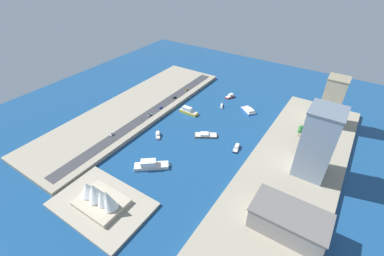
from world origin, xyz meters
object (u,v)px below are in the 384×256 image
Objects in this scene: ferry_white_commuter at (151,165)px; yacht_sleek_gray at (158,135)px; barge_flat_brown at (206,135)px; suv_black at (175,97)px; tower_tall_glass at (318,143)px; opera_landmark at (99,197)px; tugboat_red at (230,96)px; carpark_squat_concrete at (289,221)px; taxi_yellow_cab at (186,89)px; catamaran_blue at (249,110)px; traffic_light_waterfront at (142,120)px; sailboat_small_white at (222,106)px; hatchback_blue at (160,107)px; office_block_beige at (332,101)px; sedan_silver at (150,115)px; patrol_launch_navy at (236,148)px; ferry_yellow_fast at (188,111)px; van_white at (112,134)px.

ferry_white_commuter is 41.97m from yacht_sleek_gray.
ferry_white_commuter is at bearing 121.58° from yacht_sleek_gray.
suv_black reaches higher than barge_flat_brown.
opera_landmark is at bearing 44.21° from tower_tall_glass.
ferry_white_commuter is 2.15× the size of tugboat_red.
taxi_yellow_cab is (158.00, -122.14, -7.17)m from carpark_squat_concrete.
catamaran_blue is 1.61× the size of tugboat_red.
traffic_light_waterfront is at bearing 18.94° from barge_flat_brown.
hatchback_blue is at bearing 41.33° from sailboat_small_white.
carpark_squat_concrete is at bearing -156.53° from opera_landmark.
barge_flat_brown is 123.14m from office_block_beige.
opera_landmark is (-44.98, 147.08, 4.24)m from suv_black.
catamaran_blue is at bearing -139.16° from sedan_silver.
yacht_sleek_gray is 0.22× the size of office_block_beige.
sailboat_small_white reaches higher than yacht_sleek_gray.
suv_black is 44.05m from sedan_silver.
sailboat_small_white is 117.26m from ferry_white_commuter.
patrol_launch_navy is 97.06m from hatchback_blue.
taxi_yellow_cab is 0.67× the size of traffic_light_waterfront.
taxi_yellow_cab is (80.54, 0.70, 3.04)m from catamaran_blue.
carpark_squat_concrete is at bearing 122.23° from catamaran_blue.
office_block_beige is 156.44m from taxi_yellow_cab.
hatchback_blue is 128.43m from opera_landmark.
tugboat_red is at bearing -160.18° from taxi_yellow_cab.
ferry_white_commuter is 60.24m from traffic_light_waterfront.
tower_tall_glass is at bearing -177.88° from sedan_silver.
ferry_yellow_fast reaches higher than sedan_silver.
office_block_beige reaches higher than barge_flat_brown.
tower_tall_glass is (1.04, -59.81, 19.75)m from carpark_squat_concrete.
yacht_sleek_gray is 91.96m from taxi_yellow_cab.
catamaran_blue is at bearing -127.28° from van_white.
patrol_launch_navy is 116.37m from taxi_yellow_cab.
opera_landmark is (4.44, 189.01, 7.00)m from tugboat_red.
carpark_squat_concrete reaches higher than tugboat_red.
van_white is at bearing 67.01° from tugboat_red.
office_block_beige is (-126.24, -106.00, 25.74)m from yacht_sleek_gray.
ferry_yellow_fast is 4.66× the size of suv_black.
sailboat_small_white is at bearing -138.67° from hatchback_blue.
taxi_yellow_cab is at bearing 19.82° from tugboat_red.
taxi_yellow_cab is at bearing -89.66° from suv_black.
sedan_silver is at bearing -75.36° from traffic_light_waterfront.
catamaran_blue is 0.43× the size of carpark_squat_concrete.
suv_black is 24.07m from taxi_yellow_cab.
taxi_yellow_cab is at bearing -72.61° from yacht_sleek_gray.
tugboat_red is at bearing -112.99° from van_white.
traffic_light_waterfront is (92.14, 19.05, 6.65)m from patrol_launch_navy.
sedan_silver is 15.98m from traffic_light_waterfront.
suv_black is at bearing -88.98° from sedan_silver.
ferry_white_commuter is 132.99m from taxi_yellow_cab.
ferry_yellow_fast is 30.24m from hatchback_blue.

